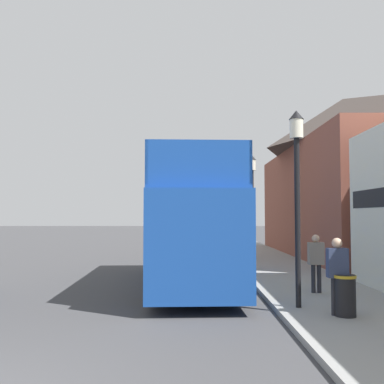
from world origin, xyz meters
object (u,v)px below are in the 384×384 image
at_px(lamp_post_nearest, 295,171).
at_px(lamp_post_second, 250,189).
at_px(pedestrian_second, 335,268).
at_px(parked_car_ahead_of_bus, 206,246).
at_px(tour_bus, 189,228).
at_px(pedestrian_third, 314,258).
at_px(litter_bin, 343,294).

height_order(lamp_post_nearest, lamp_post_second, lamp_post_second).
distance_m(pedestrian_second, lamp_post_second, 9.79).
xyz_separation_m(parked_car_ahead_of_bus, lamp_post_nearest, (1.64, -12.89, 2.67)).
relative_size(tour_bus, pedestrian_third, 5.96).
bearing_deg(pedestrian_second, lamp_post_nearest, 128.41).
height_order(tour_bus, pedestrian_second, tour_bus).
bearing_deg(lamp_post_nearest, tour_bus, 120.58).
bearing_deg(tour_bus, pedestrian_second, -60.51).
distance_m(tour_bus, pedestrian_second, 6.06).
bearing_deg(lamp_post_second, parked_car_ahead_of_bus, 112.49).
bearing_deg(litter_bin, lamp_post_second, 94.05).
xyz_separation_m(pedestrian_second, pedestrian_third, (0.31, 2.82, -0.03)).
height_order(pedestrian_second, lamp_post_second, lamp_post_second).
height_order(pedestrian_third, lamp_post_nearest, lamp_post_nearest).
bearing_deg(pedestrian_third, lamp_post_second, 97.43).
height_order(tour_bus, litter_bin, tour_bus).
relative_size(tour_bus, lamp_post_second, 2.02).
distance_m(pedestrian_third, lamp_post_second, 7.13).
distance_m(tour_bus, lamp_post_second, 5.36).
relative_size(pedestrian_second, litter_bin, 1.88).
height_order(tour_bus, parked_car_ahead_of_bus, tour_bus).
height_order(parked_car_ahead_of_bus, pedestrian_third, pedestrian_third).
distance_m(pedestrian_second, lamp_post_nearest, 2.46).
relative_size(parked_car_ahead_of_bus, lamp_post_nearest, 0.91).
relative_size(lamp_post_second, litter_bin, 5.39).
relative_size(parked_car_ahead_of_bus, lamp_post_second, 0.90).
distance_m(parked_car_ahead_of_bus, lamp_post_second, 5.31).
bearing_deg(lamp_post_second, tour_bus, -120.83).
bearing_deg(lamp_post_second, litter_bin, -85.95).
relative_size(pedestrian_third, lamp_post_nearest, 0.35).
bearing_deg(parked_car_ahead_of_bus, litter_bin, -80.99).
relative_size(parked_car_ahead_of_bus, pedestrian_third, 2.65).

